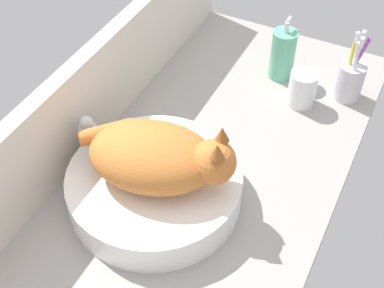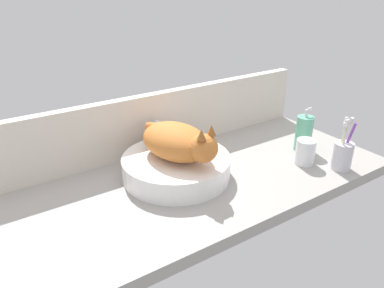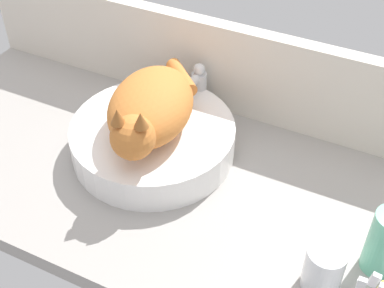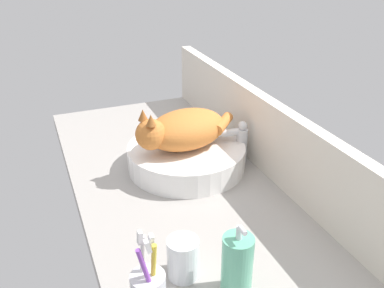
# 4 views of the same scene
# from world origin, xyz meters

# --- Properties ---
(ground_plane) EXTENTS (1.28, 0.58, 0.04)m
(ground_plane) POSITION_xyz_m (0.00, 0.00, -0.02)
(ground_plane) COLOR #9E9993
(backsplash_panel) EXTENTS (1.28, 0.04, 0.22)m
(backsplash_panel) POSITION_xyz_m (0.00, 0.27, 0.11)
(backsplash_panel) COLOR silver
(backsplash_panel) RESTS_ON ground_plane
(sink_basin) EXTENTS (0.35, 0.35, 0.07)m
(sink_basin) POSITION_xyz_m (-0.07, 0.05, 0.04)
(sink_basin) COLOR white
(sink_basin) RESTS_ON ground_plane
(cat) EXTENTS (0.22, 0.32, 0.14)m
(cat) POSITION_xyz_m (-0.06, 0.04, 0.13)
(cat) COLOR #CC7533
(cat) RESTS_ON sink_basin
(faucet) EXTENTS (0.05, 0.12, 0.14)m
(faucet) POSITION_xyz_m (-0.04, 0.21, 0.07)
(faucet) COLOR silver
(faucet) RESTS_ON ground_plane
(soap_dispenser) EXTENTS (0.06, 0.06, 0.17)m
(soap_dispenser) POSITION_xyz_m (0.44, -0.04, 0.07)
(soap_dispenser) COLOR #60B793
(soap_dispenser) RESTS_ON ground_plane
(water_glass) EXTENTS (0.07, 0.07, 0.09)m
(water_glass) POSITION_xyz_m (0.36, -0.12, 0.04)
(water_glass) COLOR white
(water_glass) RESTS_ON ground_plane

